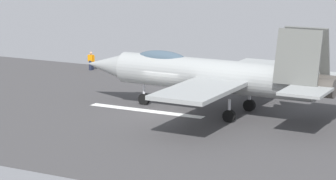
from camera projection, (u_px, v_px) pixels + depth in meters
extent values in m
plane|color=slate|center=(158.00, 112.00, 44.05)|extent=(400.00, 400.00, 0.00)
cube|color=#3F3D3E|center=(158.00, 112.00, 44.05)|extent=(240.00, 26.00, 0.02)
cube|color=white|center=(146.00, 111.00, 44.42)|extent=(8.00, 0.70, 0.00)
cylinder|color=#949797|center=(213.00, 75.00, 43.33)|extent=(12.99, 2.29, 2.02)
cone|color=#949797|center=(105.00, 65.00, 47.04)|extent=(3.02, 1.78, 1.72)
ellipsoid|color=#3F5160|center=(162.00, 59.00, 44.88)|extent=(3.62, 1.17, 1.10)
cylinder|color=#47423D|center=(316.00, 87.00, 39.77)|extent=(2.22, 1.15, 1.10)
cylinder|color=#47423D|center=(321.00, 84.00, 40.72)|extent=(2.22, 1.15, 1.10)
cube|color=#949797|center=(199.00, 91.00, 39.35)|extent=(3.53, 6.26, 0.24)
cube|color=#949797|center=(253.00, 68.00, 46.43)|extent=(3.53, 6.26, 0.24)
cube|color=#949797|center=(306.00, 91.00, 38.16)|extent=(2.46, 2.85, 0.16)
cube|color=#949797|center=(330.00, 77.00, 42.29)|extent=(2.46, 2.85, 0.16)
cube|color=#595B57|center=(298.00, 57.00, 39.59)|extent=(2.62, 1.00, 3.14)
cube|color=#595B57|center=(307.00, 53.00, 41.14)|extent=(2.62, 1.00, 3.14)
cylinder|color=silver|center=(144.00, 94.00, 46.00)|extent=(0.18, 0.18, 1.40)
cylinder|color=black|center=(144.00, 99.00, 46.06)|extent=(0.77, 0.32, 0.76)
cylinder|color=silver|center=(229.00, 111.00, 41.47)|extent=(0.18, 0.18, 1.40)
cylinder|color=black|center=(229.00, 116.00, 41.53)|extent=(0.77, 0.32, 0.76)
cylinder|color=silver|center=(249.00, 100.00, 44.22)|extent=(0.18, 0.18, 1.40)
cylinder|color=black|center=(249.00, 105.00, 44.29)|extent=(0.77, 0.32, 0.76)
cube|color=#1E2338|center=(91.00, 65.00, 58.75)|extent=(0.24, 0.36, 0.83)
cube|color=orange|center=(91.00, 58.00, 58.63)|extent=(0.45, 0.30, 0.56)
sphere|color=tan|center=(91.00, 53.00, 58.54)|extent=(0.22, 0.22, 0.22)
cylinder|color=orange|center=(94.00, 59.00, 58.49)|extent=(0.10, 0.10, 0.53)
cylinder|color=orange|center=(88.00, 58.00, 58.78)|extent=(0.10, 0.10, 0.53)
cone|color=orange|center=(179.00, 72.00, 56.33)|extent=(0.44, 0.44, 0.55)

